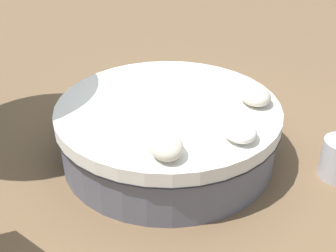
% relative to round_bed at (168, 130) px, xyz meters
% --- Properties ---
extents(ground_plane, '(16.00, 16.00, 0.00)m').
position_rel_round_bed_xyz_m(ground_plane, '(0.00, 0.00, -0.34)').
color(ground_plane, brown).
extents(round_bed, '(2.52, 2.52, 0.67)m').
position_rel_round_bed_xyz_m(round_bed, '(0.00, 0.00, 0.00)').
color(round_bed, '#595966').
rests_on(round_bed, ground_plane).
extents(throw_pillow_0, '(0.41, 0.31, 0.20)m').
position_rel_round_bed_xyz_m(throw_pillow_0, '(0.93, -0.23, 0.43)').
color(throw_pillow_0, beige).
rests_on(throw_pillow_0, round_bed).
extents(throw_pillow_1, '(0.41, 0.33, 0.17)m').
position_rel_round_bed_xyz_m(throw_pillow_1, '(0.81, 0.52, 0.41)').
color(throw_pillow_1, white).
rests_on(throw_pillow_1, round_bed).
extents(throw_pillow_2, '(0.40, 0.33, 0.19)m').
position_rel_round_bed_xyz_m(throw_pillow_2, '(0.17, 0.95, 0.42)').
color(throw_pillow_2, beige).
rests_on(throw_pillow_2, round_bed).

